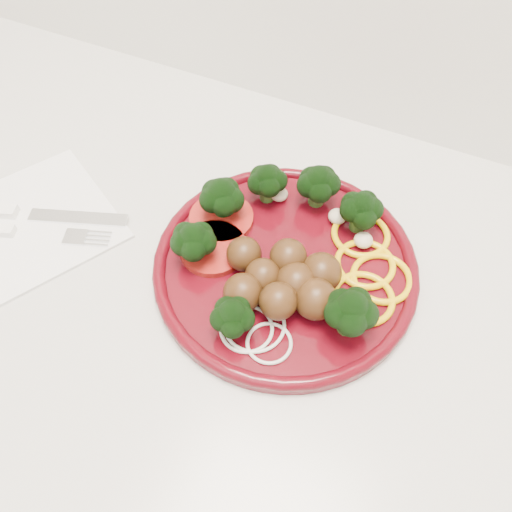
% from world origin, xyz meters
% --- Properties ---
extents(counter, '(2.40, 0.60, 0.90)m').
position_xyz_m(counter, '(0.00, 1.70, 0.45)').
color(counter, beige).
rests_on(counter, ground).
extents(plate, '(0.28, 0.28, 0.06)m').
position_xyz_m(plate, '(0.05, 1.73, 0.92)').
color(plate, '#45050D').
rests_on(plate, counter).
extents(napkin, '(0.24, 0.24, 0.00)m').
position_xyz_m(napkin, '(-0.24, 1.66, 0.90)').
color(napkin, white).
rests_on(napkin, counter).
extents(knife, '(0.21, 0.09, 0.01)m').
position_xyz_m(knife, '(-0.26, 1.66, 0.91)').
color(knife, silver).
rests_on(knife, napkin).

